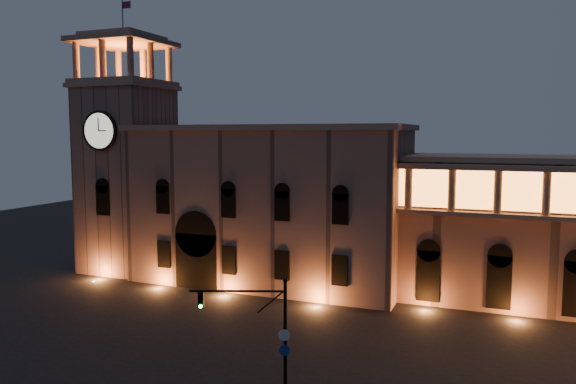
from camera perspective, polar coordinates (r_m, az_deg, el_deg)
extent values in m
plane|color=black|center=(45.22, -11.03, -15.78)|extent=(160.00, 160.00, 0.00)
cube|color=#815E54|center=(62.96, -1.89, -1.51)|extent=(30.00, 12.00, 17.00)
cube|color=gray|center=(62.44, -1.91, 6.53)|extent=(30.80, 12.80, 0.60)
cube|color=black|center=(61.89, -9.03, -6.88)|extent=(5.00, 1.40, 6.00)
cylinder|color=black|center=(61.30, -9.07, -4.15)|extent=(5.00, 1.40, 5.00)
cube|color=orange|center=(61.77, -9.12, -7.10)|extent=(4.20, 0.20, 5.00)
cube|color=#815E54|center=(71.28, -16.00, 1.16)|extent=(9.00, 9.00, 22.00)
cube|color=gray|center=(71.28, -16.26, 10.20)|extent=(9.80, 9.80, 0.50)
cylinder|color=black|center=(67.42, -18.58, 5.92)|extent=(4.60, 0.35, 4.60)
cylinder|color=beige|center=(67.31, -18.65, 5.92)|extent=(4.00, 0.12, 4.00)
cube|color=gray|center=(71.32, -16.27, 10.61)|extent=(9.40, 9.40, 0.50)
cube|color=orange|center=(71.35, -16.28, 10.85)|extent=(6.80, 6.80, 0.15)
cylinder|color=gray|center=(71.08, -20.73, 12.38)|extent=(0.76, 0.76, 4.20)
cylinder|color=gray|center=(68.61, -18.32, 12.71)|extent=(0.76, 0.76, 4.20)
cylinder|color=gray|center=(66.27, -15.73, 13.04)|extent=(0.76, 0.76, 4.20)
cylinder|color=gray|center=(76.86, -16.83, 11.99)|extent=(0.76, 0.76, 4.20)
cylinder|color=gray|center=(74.58, -14.49, 12.25)|extent=(0.76, 0.76, 4.20)
cylinder|color=gray|center=(72.44, -12.00, 12.50)|extent=(0.76, 0.76, 4.20)
cylinder|color=gray|center=(73.93, -18.70, 12.19)|extent=(0.76, 0.76, 4.20)
cylinder|color=gray|center=(69.32, -13.78, 12.77)|extent=(0.76, 0.76, 4.20)
cube|color=gray|center=(71.88, -16.38, 14.38)|extent=(9.80, 9.80, 0.60)
cube|color=gray|center=(71.98, -16.40, 14.85)|extent=(7.50, 7.50, 0.60)
cylinder|color=black|center=(72.38, -16.45, 16.65)|extent=(0.10, 0.10, 4.00)
plane|color=#5B1A35|center=(72.30, -16.09, 17.80)|extent=(1.20, 0.00, 1.20)
cylinder|color=gray|center=(54.72, 12.14, 0.40)|extent=(0.70, 0.70, 4.00)
cylinder|color=gray|center=(54.21, 16.31, 0.25)|extent=(0.70, 0.70, 4.00)
cylinder|color=gray|center=(54.00, 20.54, 0.08)|extent=(0.70, 0.70, 4.00)
cylinder|color=gray|center=(54.07, 24.78, -0.08)|extent=(0.70, 0.70, 4.00)
cylinder|color=black|center=(34.67, -0.28, -15.49)|extent=(0.23, 0.23, 7.96)
sphere|color=black|center=(33.39, -0.28, -8.94)|extent=(0.32, 0.32, 0.32)
cylinder|color=black|center=(33.77, -5.18, -9.99)|extent=(5.38, 2.10, 0.14)
cube|color=black|center=(34.24, -8.83, -10.81)|extent=(0.43, 0.42, 0.97)
cylinder|color=#0CE53F|center=(34.16, -8.88, -11.41)|extent=(0.22, 0.16, 0.20)
cylinder|color=silver|center=(34.24, -0.38, -14.35)|extent=(0.66, 0.28, 0.68)
cylinder|color=navy|center=(34.56, -0.38, -15.76)|extent=(0.66, 0.28, 0.68)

